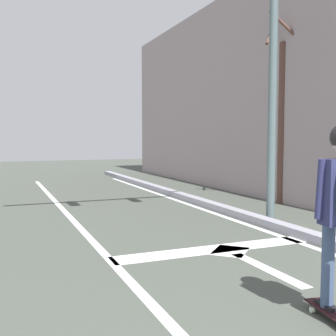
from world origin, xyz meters
name	(u,v)px	position (x,y,z in m)	size (l,w,h in m)	color
lane_line_center	(102,252)	(0.12, 6.00, 0.00)	(0.12, 20.00, 0.01)	silver
lane_line_curbside	(272,233)	(2.98, 6.00, 0.00)	(0.12, 20.00, 0.01)	silver
stop_bar	(215,249)	(1.63, 5.52, 0.00)	(3.01, 0.40, 0.01)	silver
lane_arrow_stem	(267,269)	(1.78, 4.50, 0.00)	(0.16, 1.40, 0.01)	silver
lane_arrow_head	(230,251)	(1.78, 5.35, 0.00)	(0.56, 0.44, 0.01)	silver
curb_strip	(285,228)	(3.23, 6.00, 0.07)	(0.24, 24.00, 0.14)	#94929C
traffic_signal_mast	(217,17)	(2.48, 7.02, 3.71)	(4.66, 0.34, 5.32)	#526467
roadside_tree	(282,115)	(5.16, 8.58, 2.13)	(1.04, 1.05, 4.62)	brown
building_block	(324,101)	(9.69, 12.05, 2.89)	(9.12, 13.51, 5.79)	#9F8E8F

